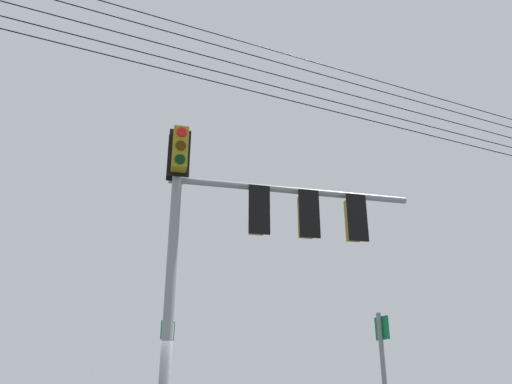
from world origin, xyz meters
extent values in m
cylinder|color=gray|center=(0.72, -0.75, 3.05)|extent=(0.20, 0.20, 6.10)
cylinder|color=gray|center=(-1.14, 0.97, 5.64)|extent=(3.82, 3.54, 0.14)
cube|color=olive|center=(0.52, -0.97, 6.19)|extent=(0.42, 0.42, 0.90)
cube|color=black|center=(0.64, -0.84, 6.19)|extent=(0.35, 0.33, 1.04)
cylinder|color=red|center=(0.41, -1.09, 6.49)|extent=(0.17, 0.16, 0.20)
cylinder|color=#3C2703|center=(0.41, -1.09, 6.19)|extent=(0.17, 0.16, 0.20)
cylinder|color=black|center=(0.41, -1.09, 5.89)|extent=(0.17, 0.16, 0.20)
cube|color=olive|center=(0.93, -0.53, 6.19)|extent=(0.42, 0.42, 0.90)
cube|color=black|center=(0.81, -0.65, 6.19)|extent=(0.35, 0.33, 1.04)
cylinder|color=red|center=(1.04, -0.40, 6.49)|extent=(0.17, 0.16, 0.20)
cylinder|color=#3C2703|center=(1.04, -0.40, 6.19)|extent=(0.17, 0.16, 0.20)
cylinder|color=black|center=(1.04, -0.40, 5.89)|extent=(0.17, 0.16, 0.20)
cube|color=olive|center=(-0.50, 0.38, 5.09)|extent=(0.42, 0.42, 0.90)
cube|color=black|center=(-0.39, 0.51, 5.09)|extent=(0.35, 0.32, 1.04)
cylinder|color=red|center=(-0.61, 0.26, 5.39)|extent=(0.17, 0.16, 0.20)
cylinder|color=#3C2703|center=(-0.61, 0.26, 5.09)|extent=(0.17, 0.16, 0.20)
cylinder|color=black|center=(-0.61, 0.26, 4.79)|extent=(0.17, 0.16, 0.20)
cube|color=olive|center=(-1.28, 1.11, 5.09)|extent=(0.42, 0.42, 0.90)
cube|color=black|center=(-1.17, 1.23, 5.09)|extent=(0.35, 0.33, 1.04)
cylinder|color=red|center=(-1.40, 0.99, 5.39)|extent=(0.17, 0.16, 0.20)
cylinder|color=#3C2703|center=(-1.40, 0.99, 5.09)|extent=(0.17, 0.16, 0.20)
cylinder|color=black|center=(-1.40, 0.99, 4.79)|extent=(0.17, 0.16, 0.20)
cube|color=olive|center=(-2.07, 1.83, 5.09)|extent=(0.42, 0.42, 0.90)
cube|color=black|center=(-1.95, 1.95, 5.09)|extent=(0.35, 0.33, 1.04)
cylinder|color=red|center=(-2.18, 1.71, 5.39)|extent=(0.17, 0.16, 0.20)
cylinder|color=#3C2703|center=(-2.18, 1.71, 5.09)|extent=(0.17, 0.16, 0.20)
cylinder|color=black|center=(-2.18, 1.71, 4.79)|extent=(0.17, 0.16, 0.20)
cube|color=#0C7238|center=(-0.69, -2.09, 2.91)|extent=(0.37, 0.07, 0.39)
cube|color=white|center=(-0.69, -2.08, 2.91)|extent=(0.31, 0.04, 0.33)
cube|color=#0C7238|center=(0.29, 3.10, 2.52)|extent=(0.18, 0.26, 0.33)
cube|color=white|center=(0.28, 3.11, 2.52)|extent=(0.13, 0.20, 0.27)
cylinder|color=black|center=(1.80, -1.39, 8.17)|extent=(23.64, 14.22, 0.37)
cylinder|color=black|center=(1.80, -1.39, 8.46)|extent=(23.64, 14.22, 0.37)
cylinder|color=black|center=(1.80, -1.39, 8.80)|extent=(23.64, 14.22, 0.37)
cylinder|color=black|center=(1.80, -1.39, 9.19)|extent=(23.64, 14.22, 0.37)
cylinder|color=black|center=(1.80, -1.39, 9.50)|extent=(23.64, 14.22, 0.37)
camera|label=1|loc=(7.60, 5.80, 1.62)|focal=35.43mm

